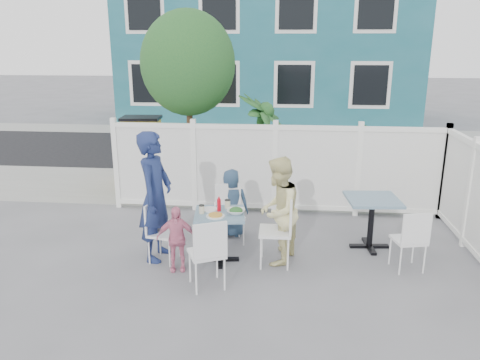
# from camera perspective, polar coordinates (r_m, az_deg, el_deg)

# --- Properties ---
(ground) EXTENTS (80.00, 80.00, 0.00)m
(ground) POSITION_cam_1_polar(r_m,az_deg,el_deg) (6.36, 2.54, -11.31)
(ground) COLOR slate
(near_sidewalk) EXTENTS (24.00, 2.60, 0.01)m
(near_sidewalk) POSITION_cam_1_polar(r_m,az_deg,el_deg) (9.89, 3.82, -1.11)
(near_sidewalk) COLOR gray
(near_sidewalk) RESTS_ON ground
(street) EXTENTS (24.00, 5.00, 0.01)m
(street) POSITION_cam_1_polar(r_m,az_deg,el_deg) (13.46, 4.39, 3.54)
(street) COLOR black
(street) RESTS_ON ground
(far_sidewalk) EXTENTS (24.00, 1.60, 0.01)m
(far_sidewalk) POSITION_cam_1_polar(r_m,az_deg,el_deg) (16.50, 4.69, 5.89)
(far_sidewalk) COLOR gray
(far_sidewalk) RESTS_ON ground
(building) EXTENTS (11.00, 6.00, 6.00)m
(building) POSITION_cam_1_polar(r_m,az_deg,el_deg) (19.65, 3.60, 16.33)
(building) COLOR #1A5D6A
(building) RESTS_ON ground
(fence_back) EXTENTS (5.86, 0.08, 1.60)m
(fence_back) POSITION_cam_1_polar(r_m,az_deg,el_deg) (8.32, 4.25, 1.15)
(fence_back) COLOR white
(fence_back) RESTS_ON ground
(tree) EXTENTS (1.80, 1.62, 3.59)m
(tree) POSITION_cam_1_polar(r_m,az_deg,el_deg) (9.14, -6.37, 13.92)
(tree) COLOR #382316
(tree) RESTS_ON ground
(utility_cabinet) EXTENTS (0.80, 0.60, 1.41)m
(utility_cabinet) POSITION_cam_1_polar(r_m,az_deg,el_deg) (10.36, -11.76, 3.39)
(utility_cabinet) COLOR gold
(utility_cabinet) RESTS_ON ground
(potted_shrub_a) EXTENTS (1.26, 1.26, 2.04)m
(potted_shrub_a) POSITION_cam_1_polar(r_m,az_deg,el_deg) (8.96, 2.58, 3.82)
(potted_shrub_a) COLOR #1A4C23
(potted_shrub_a) RESTS_ON ground
(potted_shrub_b) EXTENTS (1.69, 1.64, 1.43)m
(potted_shrub_b) POSITION_cam_1_polar(r_m,az_deg,el_deg) (9.07, 16.16, 1.35)
(potted_shrub_b) COLOR #1A4C23
(potted_shrub_b) RESTS_ON ground
(main_table) EXTENTS (0.75, 0.75, 0.72)m
(main_table) POSITION_cam_1_polar(r_m,az_deg,el_deg) (6.49, -2.49, -5.37)
(main_table) COLOR #446182
(main_table) RESTS_ON ground
(spare_table) EXTENTS (0.80, 0.80, 0.78)m
(spare_table) POSITION_cam_1_polar(r_m,az_deg,el_deg) (7.15, 15.79, -3.48)
(spare_table) COLOR #446182
(spare_table) RESTS_ON ground
(chair_left) EXTENTS (0.44, 0.45, 0.85)m
(chair_left) POSITION_cam_1_polar(r_m,az_deg,el_deg) (6.62, -9.86, -5.70)
(chair_left) COLOR white
(chair_left) RESTS_ON ground
(chair_right) EXTENTS (0.44, 0.46, 0.99)m
(chair_right) POSITION_cam_1_polar(r_m,az_deg,el_deg) (6.40, 5.07, -5.50)
(chair_right) COLOR white
(chair_right) RESTS_ON ground
(chair_back) EXTENTS (0.50, 0.49, 0.89)m
(chair_back) POSITION_cam_1_polar(r_m,az_deg,el_deg) (7.17, -1.31, -3.52)
(chair_back) COLOR white
(chair_back) RESTS_ON ground
(chair_near) EXTENTS (0.55, 0.54, 0.92)m
(chair_near) POSITION_cam_1_polar(r_m,az_deg,el_deg) (5.77, -3.91, -8.44)
(chair_near) COLOR white
(chair_near) RESTS_ON ground
(chair_spare) EXTENTS (0.46, 0.45, 0.86)m
(chair_spare) POSITION_cam_1_polar(r_m,az_deg,el_deg) (6.61, 20.20, -6.50)
(chair_spare) COLOR white
(chair_spare) RESTS_ON ground
(man) EXTENTS (0.51, 0.71, 1.83)m
(man) POSITION_cam_1_polar(r_m,az_deg,el_deg) (6.58, -10.28, -1.97)
(man) COLOR navy
(man) RESTS_ON ground
(woman) EXTENTS (0.74, 0.85, 1.50)m
(woman) POSITION_cam_1_polar(r_m,az_deg,el_deg) (6.42, 4.66, -3.77)
(woman) COLOR #DAC94E
(woman) RESTS_ON ground
(boy) EXTENTS (0.54, 0.37, 1.09)m
(boy) POSITION_cam_1_polar(r_m,az_deg,el_deg) (7.35, -1.05, -2.83)
(boy) COLOR navy
(boy) RESTS_ON ground
(toddler) EXTENTS (0.56, 0.31, 0.90)m
(toddler) POSITION_cam_1_polar(r_m,az_deg,el_deg) (6.33, -7.78, -7.09)
(toddler) COLOR pink
(toddler) RESTS_ON ground
(plate_main) EXTENTS (0.25, 0.25, 0.02)m
(plate_main) POSITION_cam_1_polar(r_m,az_deg,el_deg) (6.30, -3.01, -4.40)
(plate_main) COLOR white
(plate_main) RESTS_ON main_table
(plate_side) EXTENTS (0.23, 0.23, 0.02)m
(plate_side) POSITION_cam_1_polar(r_m,az_deg,el_deg) (6.55, -3.73, -3.59)
(plate_side) COLOR white
(plate_side) RESTS_ON main_table
(salad_bowl) EXTENTS (0.24, 0.24, 0.06)m
(salad_bowl) POSITION_cam_1_polar(r_m,az_deg,el_deg) (6.39, -0.49, -3.86)
(salad_bowl) COLOR white
(salad_bowl) RESTS_ON main_table
(coffee_cup_a) EXTENTS (0.07, 0.07, 0.11)m
(coffee_cup_a) POSITION_cam_1_polar(r_m,az_deg,el_deg) (6.41, -4.70, -3.62)
(coffee_cup_a) COLOR beige
(coffee_cup_a) RESTS_ON main_table
(coffee_cup_b) EXTENTS (0.08, 0.08, 0.12)m
(coffee_cup_b) POSITION_cam_1_polar(r_m,az_deg,el_deg) (6.59, -1.54, -2.98)
(coffee_cup_b) COLOR beige
(coffee_cup_b) RESTS_ON main_table
(ketchup_bottle) EXTENTS (0.05, 0.05, 0.17)m
(ketchup_bottle) POSITION_cam_1_polar(r_m,az_deg,el_deg) (6.47, -2.58, -3.09)
(ketchup_bottle) COLOR #BF0615
(ketchup_bottle) RESTS_ON main_table
(salt_shaker) EXTENTS (0.03, 0.03, 0.07)m
(salt_shaker) POSITION_cam_1_polar(r_m,az_deg,el_deg) (6.66, -3.04, -3.01)
(salt_shaker) COLOR white
(salt_shaker) RESTS_ON main_table
(pepper_shaker) EXTENTS (0.03, 0.03, 0.07)m
(pepper_shaker) POSITION_cam_1_polar(r_m,az_deg,el_deg) (6.67, -2.61, -2.98)
(pepper_shaker) COLOR black
(pepper_shaker) RESTS_ON main_table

